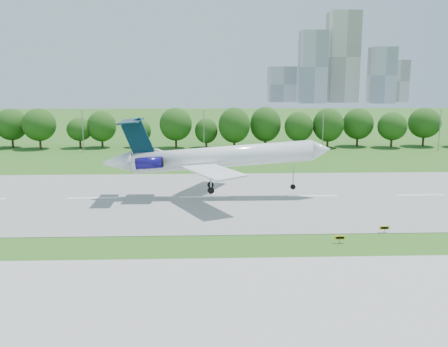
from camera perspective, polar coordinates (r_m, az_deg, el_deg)
ground at (r=69.45m, az=14.50°, el=-7.35°), size 600.00×600.00×0.00m
runway at (r=92.76m, az=10.13°, el=-2.57°), size 400.00×45.00×0.08m
taxiway at (r=53.60m, az=20.09°, el=-13.17°), size 400.00×23.00×0.08m
tree_line at (r=157.10m, az=5.04°, el=5.26°), size 288.40×8.40×10.40m
light_poles at (r=146.91m, az=4.56°, el=4.95°), size 175.90×0.25×12.19m
skyline at (r=469.40m, az=12.88°, el=11.66°), size 127.00×52.00×80.00m
airliner at (r=89.20m, az=-1.47°, el=1.92°), size 40.94×29.86×13.29m
taxi_sign_left at (r=67.48m, az=13.10°, el=-7.16°), size 1.42×0.19×1.00m
taxi_sign_centre at (r=73.45m, az=17.86°, el=-5.93°), size 1.41×0.22×0.99m
service_vehicle_a at (r=145.42m, az=-7.66°, el=2.56°), size 4.04×2.11×1.27m
service_vehicle_b at (r=139.84m, az=1.66°, el=2.34°), size 4.01×1.89×1.32m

